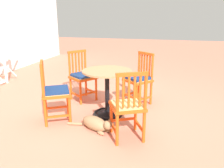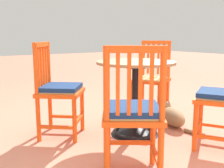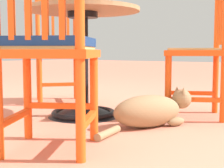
% 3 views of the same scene
% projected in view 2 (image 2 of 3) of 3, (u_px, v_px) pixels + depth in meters
% --- Properties ---
extents(ground_plane, '(24.00, 24.00, 0.00)m').
position_uv_depth(ground_plane, '(124.00, 133.00, 2.74)').
color(ground_plane, '#C6755B').
extents(cafe_table, '(0.76, 0.76, 0.73)m').
position_uv_depth(cafe_table, '(135.00, 106.00, 2.68)').
color(cafe_table, black).
rests_on(cafe_table, ground_plane).
extents(orange_chair_at_corner, '(0.56, 0.56, 0.91)m').
position_uv_depth(orange_chair_at_corner, '(132.00, 115.00, 1.82)').
color(orange_chair_at_corner, '#E04C14').
rests_on(orange_chair_at_corner, ground_plane).
extents(orange_chair_facing_out, '(0.55, 0.55, 0.91)m').
position_uv_depth(orange_chair_facing_out, '(223.00, 98.00, 2.32)').
color(orange_chair_facing_out, '#E04C14').
rests_on(orange_chair_facing_out, ground_plane).
extents(orange_chair_tucked_in, '(0.54, 0.54, 0.91)m').
position_uv_depth(orange_chair_tucked_in, '(151.00, 80.00, 3.37)').
color(orange_chair_tucked_in, '#E04C14').
rests_on(orange_chair_tucked_in, ground_plane).
extents(orange_chair_by_planter, '(0.56, 0.56, 0.91)m').
position_uv_depth(orange_chair_by_planter, '(59.00, 91.00, 2.62)').
color(orange_chair_by_planter, '#E04C14').
rests_on(orange_chair_by_planter, ground_plane).
extents(tabby_cat, '(0.38, 0.73, 0.23)m').
position_uv_depth(tabby_cat, '(172.00, 116.00, 3.01)').
color(tabby_cat, '#8E704C').
rests_on(tabby_cat, ground_plane).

